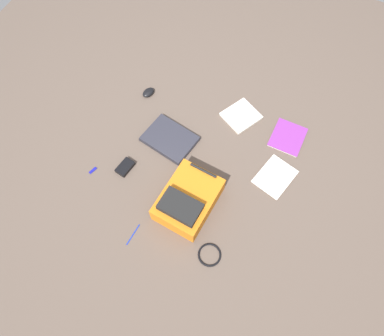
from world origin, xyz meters
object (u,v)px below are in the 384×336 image
(laptop, at_px, (170,139))
(computer_mouse, at_px, (148,92))
(book_comic, at_px, (275,177))
(cable_coil, at_px, (210,255))
(power_brick, at_px, (125,167))
(pen_black, at_px, (133,234))
(book_manual, at_px, (241,116))
(backpack, at_px, (188,200))
(usb_stick, at_px, (93,170))
(book_red, at_px, (288,137))

(laptop, distance_m, computer_mouse, 0.42)
(book_comic, height_order, cable_coil, book_comic)
(cable_coil, height_order, power_brick, power_brick)
(power_brick, height_order, pen_black, power_brick)
(pen_black, bearing_deg, book_comic, 46.54)
(book_manual, xyz_separation_m, cable_coil, (0.16, -0.97, -0.01))
(book_comic, bearing_deg, cable_coil, -107.54)
(backpack, height_order, book_comic, backpack)
(usb_stick, bearing_deg, computer_mouse, 85.78)
(pen_black, bearing_deg, power_brick, 124.15)
(book_manual, bearing_deg, power_brick, -129.11)
(backpack, xyz_separation_m, book_manual, (0.08, 0.74, -0.06))
(usb_stick, bearing_deg, pen_black, -31.83)
(backpack, xyz_separation_m, computer_mouse, (-0.60, 0.66, -0.06))
(backpack, height_order, book_red, backpack)
(book_manual, bearing_deg, laptop, -135.60)
(computer_mouse, distance_m, pen_black, 1.03)
(laptop, height_order, book_manual, laptop)
(laptop, relative_size, cable_coil, 2.80)
(laptop, distance_m, book_manual, 0.52)
(laptop, distance_m, pen_black, 0.67)
(laptop, distance_m, book_red, 0.79)
(computer_mouse, bearing_deg, laptop, -27.75)
(backpack, distance_m, cable_coil, 0.34)
(usb_stick, bearing_deg, book_red, 34.30)
(power_brick, xyz_separation_m, usb_stick, (-0.18, -0.10, -0.01))
(book_comic, bearing_deg, laptop, -178.72)
(backpack, bearing_deg, usb_stick, -177.33)
(book_red, distance_m, usb_stick, 1.30)
(computer_mouse, distance_m, usb_stick, 0.69)
(backpack, bearing_deg, cable_coil, -44.21)
(power_brick, relative_size, usb_stick, 2.16)
(laptop, height_order, cable_coil, laptop)
(book_red, distance_m, cable_coil, 0.95)
(laptop, relative_size, usb_stick, 6.88)
(power_brick, distance_m, pen_black, 0.44)
(laptop, bearing_deg, book_red, 24.68)
(laptop, bearing_deg, book_comic, 1.28)
(book_comic, bearing_deg, power_brick, -160.36)
(book_red, bearing_deg, cable_coil, -101.30)
(cable_coil, bearing_deg, book_red, 78.70)
(backpack, bearing_deg, computer_mouse, 132.26)
(power_brick, bearing_deg, computer_mouse, 102.62)
(book_comic, height_order, book_manual, book_manual)
(laptop, height_order, book_red, laptop)
(computer_mouse, distance_m, cable_coil, 1.22)
(book_comic, xyz_separation_m, book_manual, (-0.35, 0.35, 0.00))
(book_red, bearing_deg, laptop, -155.32)
(pen_black, xyz_separation_m, usb_stick, (-0.43, 0.27, 0.00))
(cable_coil, xyz_separation_m, pen_black, (-0.46, -0.07, -0.00))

